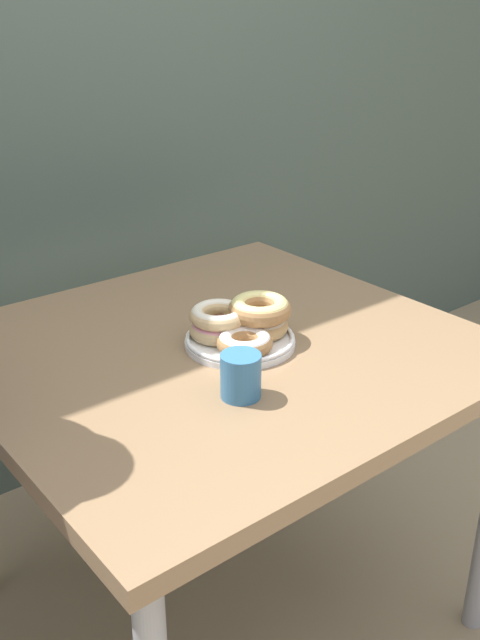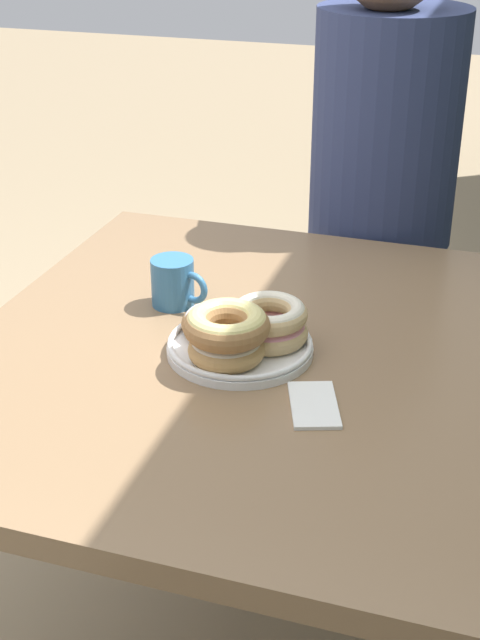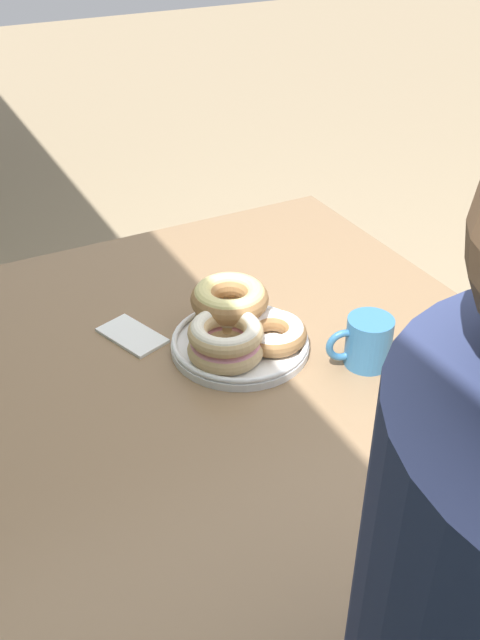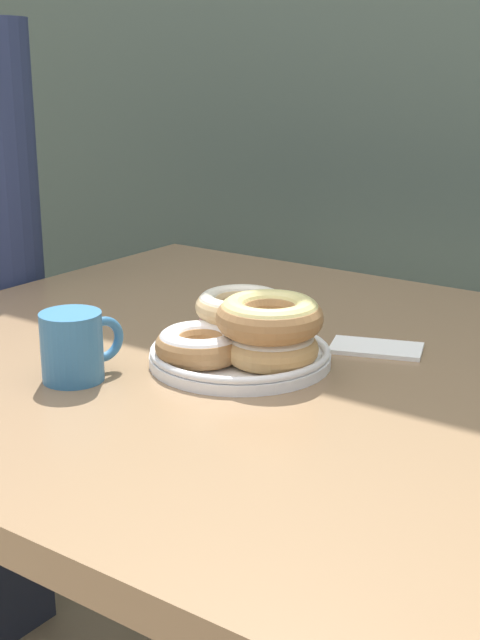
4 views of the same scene
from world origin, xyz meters
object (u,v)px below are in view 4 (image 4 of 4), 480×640
at_px(donut_plate, 246,333).
at_px(dining_table, 239,405).
at_px(napkin, 376,348).
at_px(coffee_mug, 74,345).

bearing_deg(donut_plate, dining_table, 136.84).
bearing_deg(napkin, dining_table, -141.12).
relative_size(dining_table, coffee_mug, 9.33).
bearing_deg(coffee_mug, dining_table, 62.06).
relative_size(donut_plate, napkin, 1.87).
bearing_deg(donut_plate, coffee_mug, -129.57).
relative_size(dining_table, napkin, 7.50).
xyz_separation_m(dining_table, coffee_mug, (-0.11, -0.20, 0.12)).
relative_size(coffee_mug, napkin, 0.80).
height_order(dining_table, napkin, napkin).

